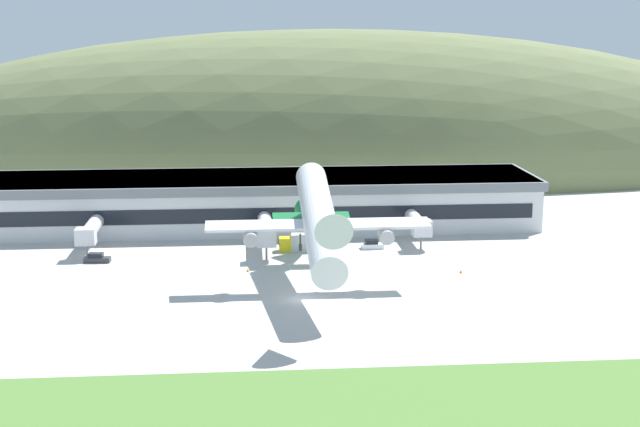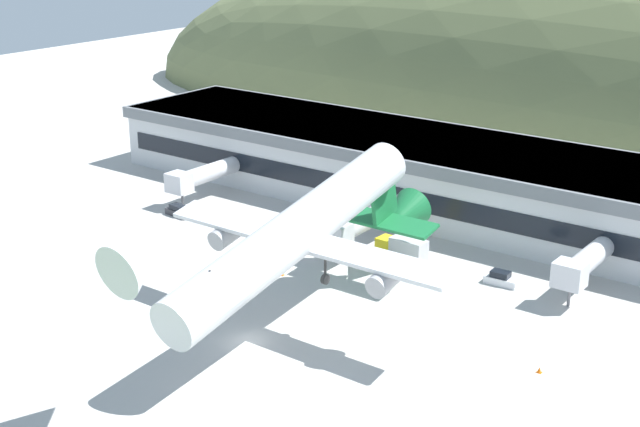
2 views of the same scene
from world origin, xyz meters
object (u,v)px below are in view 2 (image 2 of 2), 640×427
traffic_cone_0 (282,273)px  cargo_airplane (299,234)px  service_car_0 (501,279)px  service_car_1 (179,211)px  jetway_1 (365,221)px  terminal_building (439,171)px  traffic_cone_1 (539,370)px  jetway_2 (583,264)px  jetway_0 (200,176)px  fuel_truck (402,250)px

traffic_cone_0 → cargo_airplane: bearing=-43.9°
service_car_0 → service_car_1: size_ratio=0.90×
service_car_1 → jetway_1: bearing=9.8°
terminal_building → traffic_cone_1: size_ratio=189.94×
cargo_airplane → service_car_0: 28.52m
terminal_building → jetway_2: size_ratio=9.14×
service_car_0 → traffic_cone_0: bearing=-149.1°
jetway_0 → jetway_2: (59.08, 0.78, -0.00)m
cargo_airplane → traffic_cone_0: 18.47m
terminal_building → service_car_0: size_ratio=26.92×
service_car_1 → fuel_truck: size_ratio=0.66×
jetway_1 → fuel_truck: 6.44m
cargo_airplane → traffic_cone_1: cargo_airplane is taller
service_car_0 → service_car_1: (-48.23, -5.41, -0.01)m
cargo_airplane → service_car_1: cargo_airplane is taller
service_car_0 → jetway_0: bearing=178.3°
jetway_0 → jetway_2: size_ratio=1.12×
jetway_2 → service_car_1: (-56.95, -7.69, -3.33)m
service_car_0 → fuel_truck: size_ratio=0.59×
jetway_0 → traffic_cone_1: bearing=-16.5°
service_car_0 → service_car_1: service_car_0 is taller
jetway_2 → fuel_truck: size_ratio=1.74×
jetway_1 → fuel_truck: size_ratio=2.47×
jetway_1 → service_car_0: jetway_1 is taller
jetway_0 → cargo_airplane: (38.70, -25.41, 6.98)m
jetway_1 → service_car_1: 29.57m
jetway_2 → traffic_cone_0: jetway_2 is taller
jetway_2 → service_car_1: size_ratio=2.65×
service_car_0 → traffic_cone_0: service_car_0 is taller
terminal_building → jetway_2: (28.64, -17.75, -1.71)m
fuel_truck → traffic_cone_1: (25.62, -16.39, -1.19)m
jetway_1 → terminal_building: bearing=91.8°
traffic_cone_1 → service_car_0: bearing=125.7°
jetway_2 → service_car_0: jetway_2 is taller
jetway_1 → traffic_cone_0: jetway_1 is taller
service_car_1 → jetway_2: bearing=7.7°
jetway_0 → traffic_cone_1: size_ratio=23.27×
jetway_0 → jetway_2: same height
fuel_truck → traffic_cone_1: 30.44m
traffic_cone_1 → service_car_1: bearing=169.1°
service_car_0 → fuel_truck: (-13.36, -0.66, 0.79)m
jetway_1 → jetway_2: (28.00, 2.69, -0.00)m
jetway_2 → traffic_cone_1: size_ratio=20.78×
terminal_building → fuel_truck: bearing=-72.4°
terminal_building → jetway_1: size_ratio=6.43×
jetway_2 → cargo_airplane: size_ratio=0.25×
service_car_1 → cargo_airplane: bearing=-26.8°
terminal_building → jetway_0: 35.68m
traffic_cone_0 → fuel_truck: bearing=54.4°
jetway_0 → jetway_2: bearing=0.8°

